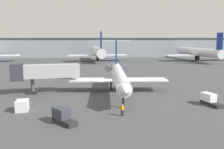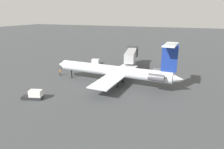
% 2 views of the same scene
% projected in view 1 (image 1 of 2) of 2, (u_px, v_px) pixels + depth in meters
% --- Properties ---
extents(ground_plane, '(400.00, 400.00, 0.10)m').
position_uv_depth(ground_plane, '(106.00, 92.00, 50.34)').
color(ground_plane, '#424447').
extents(regional_jet, '(19.97, 31.54, 10.30)m').
position_uv_depth(regional_jet, '(119.00, 75.00, 51.31)').
color(regional_jet, silver).
rests_on(regional_jet, ground_plane).
extents(jet_bridge, '(13.43, 5.28, 5.98)m').
position_uv_depth(jet_bridge, '(41.00, 72.00, 49.00)').
color(jet_bridge, '#ADADB2').
rests_on(jet_bridge, ground_plane).
extents(ground_crew_marshaller, '(0.48, 0.44, 1.69)m').
position_uv_depth(ground_crew_marshaller, '(122.00, 110.00, 34.99)').
color(ground_crew_marshaller, black).
rests_on(ground_crew_marshaller, ground_plane).
extents(baggage_tug_lead, '(3.62, 3.98, 1.90)m').
position_uv_depth(baggage_tug_lead, '(63.00, 116.00, 32.08)').
color(baggage_tug_lead, '#262628').
rests_on(baggage_tug_lead, ground_plane).
extents(baggage_tug_trailing, '(2.46, 4.23, 1.90)m').
position_uv_depth(baggage_tug_trailing, '(210.00, 100.00, 40.66)').
color(baggage_tug_trailing, '#262628').
rests_on(baggage_tug_trailing, ground_plane).
extents(cargo_container_uld, '(2.02, 2.63, 1.63)m').
position_uv_depth(cargo_container_uld, '(22.00, 106.00, 37.36)').
color(cargo_container_uld, silver).
rests_on(cargo_container_uld, ground_plane).
extents(terminal_building, '(158.61, 22.89, 11.01)m').
position_uv_depth(terminal_building, '(98.00, 47.00, 148.96)').
color(terminal_building, '#8C939E').
rests_on(terminal_building, ground_plane).
extents(parked_airliner_centre, '(28.12, 33.21, 13.53)m').
position_uv_depth(parked_airliner_centre, '(98.00, 52.00, 117.91)').
color(parked_airliner_centre, silver).
rests_on(parked_airliner_centre, ground_plane).
extents(parked_airliner_east_mid, '(32.73, 38.59, 13.10)m').
position_uv_depth(parked_airliner_east_mid, '(198.00, 52.00, 119.29)').
color(parked_airliner_east_mid, silver).
rests_on(parked_airliner_east_mid, ground_plane).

